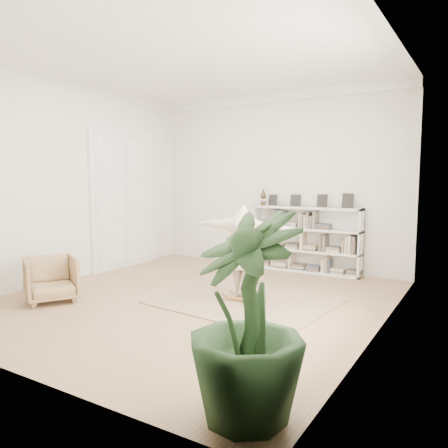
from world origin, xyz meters
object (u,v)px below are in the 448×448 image
bookshelf (306,240)px  armchair (51,279)px  person (244,249)px  rocker_board (244,298)px  houseplant (246,317)px

bookshelf → armchair: size_ratio=2.95×
bookshelf → person: bookshelf is taller
bookshelf → rocker_board: size_ratio=4.55×
rocker_board → houseplant: size_ratio=0.30×
armchair → rocker_board: bearing=-30.4°
bookshelf → armchair: bearing=-122.3°
houseplant → person: bearing=119.0°
bookshelf → houseplant: size_ratio=1.35×
rocker_board → person: (0.00, 0.00, 0.75)m
armchair → houseplant: 4.34m
rocker_board → houseplant: bearing=-55.5°
bookshelf → person: 2.55m
bookshelf → armchair: (-2.54, -4.02, -0.30)m
bookshelf → houseplant: (1.56, -5.37, 0.18)m
bookshelf → houseplant: 5.59m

